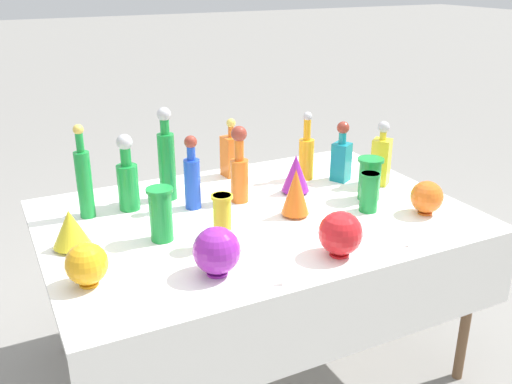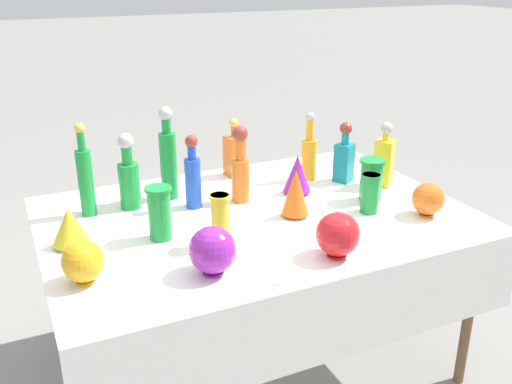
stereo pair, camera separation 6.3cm
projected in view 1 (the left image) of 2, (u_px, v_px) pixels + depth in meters
The scene contains 26 objects.
ground_plane at pixel (256, 362), 2.67m from camera, with size 40.00×40.00×0.00m, color gray.
display_table at pixel (260, 229), 2.38m from camera, with size 1.74×1.20×0.76m.
tall_bottle_0 at pixel (84, 179), 2.31m from camera, with size 0.06×0.06×0.39m.
tall_bottle_1 at pixel (306, 154), 2.74m from camera, with size 0.07×0.07×0.33m.
tall_bottle_2 at pixel (239, 169), 2.47m from camera, with size 0.08×0.08×0.34m.
tall_bottle_3 at pixel (167, 159), 2.48m from camera, with size 0.07×0.07×0.41m.
tall_bottle_4 at pixel (128, 178), 2.39m from camera, with size 0.09×0.09×0.33m.
tall_bottle_5 at pixel (192, 177), 2.40m from camera, with size 0.07×0.07×0.32m.
square_decanter_0 at pixel (381, 158), 2.68m from camera, with size 0.11×0.11×0.31m.
square_decanter_1 at pixel (232, 154), 2.79m from camera, with size 0.09×0.09×0.29m.
square_decanter_2 at pixel (341, 156), 2.72m from camera, with size 0.10×0.10×0.29m.
slender_vase_0 at pixel (370, 177), 2.51m from camera, with size 0.12×0.12×0.19m.
slender_vase_1 at pixel (369, 191), 2.39m from camera, with size 0.08×0.08×0.17m.
slender_vase_2 at pixel (161, 213), 2.13m from camera, with size 0.10×0.10×0.21m.
slender_vase_3 at pixel (222, 219), 2.08m from camera, with size 0.08×0.08×0.20m.
fluted_vase_0 at pixel (296, 192), 2.34m from camera, with size 0.12×0.12×0.20m.
fluted_vase_1 at pixel (70, 228), 2.07m from camera, with size 0.14×0.14×0.15m.
fluted_vase_2 at pixel (296, 173), 2.58m from camera, with size 0.13×0.13×0.18m.
round_bowl_0 at pixel (427, 197), 2.37m from camera, with size 0.14×0.14×0.14m.
round_bowl_1 at pixel (340, 233), 2.02m from camera, with size 0.16×0.16×0.17m.
round_bowl_2 at pixel (87, 264), 1.83m from camera, with size 0.14×0.14×0.15m.
round_bowl_3 at pixel (217, 251), 1.89m from camera, with size 0.16×0.16×0.17m.
price_tag_left at pixel (413, 241), 2.11m from camera, with size 0.05×0.01×0.04m, color white.
price_tag_center at pixel (288, 277), 1.86m from camera, with size 0.05×0.01×0.04m, color white.
cardboard_box_behind_left at pixel (186, 220), 3.80m from camera, with size 0.45×0.42×0.39m.
cardboard_box_behind_right at pixel (163, 236), 3.53m from camera, with size 0.45×0.48×0.43m.
Camera 1 is at (-0.98, -1.96, 1.73)m, focal length 40.00 mm.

